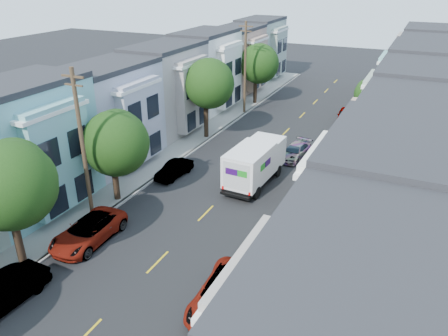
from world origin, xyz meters
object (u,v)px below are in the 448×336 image
(tree_b, at_px, (9,185))
(parked_right_b, at_px, (224,294))
(lead_sedan, at_px, (295,151))
(parked_right_d, at_px, (346,116))
(tree_far_r, at_px, (367,95))
(parked_left_c, at_px, (88,231))
(parked_right_c, at_px, (322,152))
(parked_left_b, at_px, (3,294))
(fedex_truck, at_px, (255,162))
(tree_d, at_px, (208,84))
(tree_e, at_px, (258,64))
(tree_c, at_px, (115,143))
(utility_pole_far, at_px, (245,68))
(utility_pole_near, at_px, (83,149))
(parked_left_d, at_px, (174,170))

(tree_b, distance_m, parked_right_b, 12.19)
(lead_sedan, xyz_separation_m, parked_right_d, (2.15, 11.77, 0.12))
(tree_far_r, relative_size, parked_left_c, 0.96)
(parked_right_c, relative_size, parked_right_d, 0.94)
(parked_left_b, bearing_deg, fedex_truck, 73.39)
(fedex_truck, bearing_deg, tree_d, 138.82)
(tree_d, height_order, tree_e, tree_d)
(lead_sedan, bearing_deg, parked_right_b, -75.77)
(parked_right_b, bearing_deg, tree_c, 146.25)
(utility_pole_far, height_order, parked_right_c, utility_pole_far)
(parked_right_b, bearing_deg, parked_right_c, 86.64)
(lead_sedan, bearing_deg, tree_e, 130.15)
(parked_right_b, bearing_deg, tree_e, 105.02)
(tree_b, distance_m, parked_left_b, 5.34)
(parked_left_b, relative_size, parked_left_c, 0.87)
(parked_right_c, distance_m, parked_right_d, 10.96)
(parked_right_b, bearing_deg, tree_b, -173.84)
(parked_right_b, bearing_deg, parked_left_b, -158.41)
(tree_c, xyz_separation_m, parked_left_b, (1.40, -11.13, -3.69))
(tree_far_r, height_order, parked_right_d, tree_far_r)
(tree_d, relative_size, parked_right_c, 1.79)
(tree_e, relative_size, parked_right_b, 1.37)
(utility_pole_near, distance_m, fedex_truck, 12.78)
(utility_pole_near, bearing_deg, tree_b, -90.02)
(tree_d, height_order, parked_right_b, tree_d)
(utility_pole_far, bearing_deg, tree_c, -90.00)
(utility_pole_far, height_order, parked_left_d, utility_pole_far)
(utility_pole_near, height_order, parked_right_b, utility_pole_near)
(tree_d, relative_size, parked_left_b, 1.70)
(parked_left_d, xyz_separation_m, parked_right_d, (9.80, 19.48, 0.14))
(tree_e, relative_size, parked_right_c, 1.67)
(utility_pole_far, bearing_deg, parked_right_b, -69.27)
(tree_d, relative_size, utility_pole_far, 0.78)
(utility_pole_far, relative_size, parked_left_d, 2.73)
(tree_c, height_order, fedex_truck, tree_c)
(utility_pole_near, xyz_separation_m, lead_sedan, (9.05, 15.78, -4.53))
(tree_d, height_order, tree_far_r, tree_d)
(tree_d, distance_m, parked_right_b, 23.92)
(tree_b, height_order, fedex_truck, tree_b)
(fedex_truck, bearing_deg, lead_sedan, 79.41)
(utility_pole_far, height_order, lead_sedan, utility_pole_far)
(tree_c, distance_m, parked_left_d, 6.53)
(utility_pole_near, bearing_deg, parked_right_c, 55.97)
(tree_far_r, relative_size, utility_pole_near, 0.50)
(utility_pole_far, relative_size, parked_left_b, 2.18)
(tree_e, distance_m, parked_left_c, 32.41)
(tree_e, relative_size, utility_pole_far, 0.73)
(fedex_truck, relative_size, parked_left_b, 1.44)
(tree_far_r, distance_m, utility_pole_near, 29.87)
(tree_c, relative_size, parked_left_c, 1.28)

